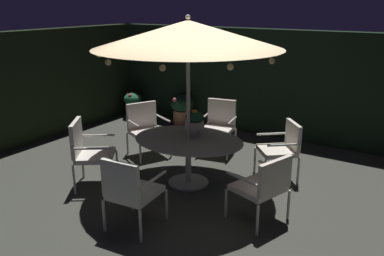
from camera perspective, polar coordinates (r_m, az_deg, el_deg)
The scene contains 14 objects.
ground_plane at distance 6.15m, azimuth 0.17°, elevation -9.26°, with size 8.51×6.96×0.02m, color #3C3D36.
hedge_backdrop_rear at distance 8.65m, azimuth 12.22°, elevation 6.06°, with size 8.51×0.30×2.22m, color black.
hedge_backdrop_left at distance 8.61m, azimuth -23.61°, elevation 4.94°, with size 0.30×6.96×2.22m, color black.
patio_dining_table at distance 6.24m, azimuth -0.52°, elevation -2.67°, with size 1.75×1.39×0.74m.
patio_umbrella at distance 5.88m, azimuth -0.57°, elevation 13.00°, with size 2.75×2.75×2.58m.
centerpiece_planter at distance 6.23m, azimuth 0.36°, elevation 1.00°, with size 0.30×0.30×0.43m.
patio_chair_north at distance 6.37m, azimuth -14.45°, elevation -2.84°, with size 0.84×0.85×1.05m.
patio_chair_northeast at distance 5.06m, azimuth -8.72°, elevation -8.45°, with size 0.63×0.68×0.98m.
patio_chair_east at distance 5.26m, azimuth 10.09°, elevation -7.76°, with size 0.74×0.78×0.91m.
patio_chair_southeast at distance 6.62m, azimuth 12.63°, elevation -2.43°, with size 0.80×0.80×0.93m.
patio_chair_south at distance 7.61m, azimuth 3.81°, elevation 0.74°, with size 0.70×0.68×0.99m.
patio_chair_southwest at distance 7.54m, azimuth -6.51°, elevation 0.27°, with size 0.82×0.84×0.96m.
potted_plant_back_right at distance 9.46m, azimuth -1.31°, elevation 2.79°, with size 0.56×0.56×0.68m.
potted_plant_left_far at distance 10.06m, azimuth -8.32°, elevation 3.35°, with size 0.44×0.44×0.63m.
Camera 1 is at (2.96, -4.63, 2.74)m, focal length 37.92 mm.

